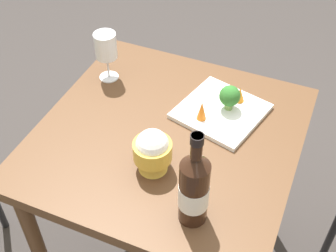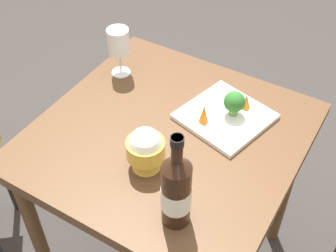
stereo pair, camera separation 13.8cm
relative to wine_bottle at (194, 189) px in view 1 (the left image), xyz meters
name	(u,v)px [view 1 (the left image)]	position (x,y,z in m)	size (l,w,h in m)	color
dining_table	(168,155)	(-0.26, -0.18, -0.22)	(0.80, 0.80, 0.76)	brown
wine_bottle	(194,189)	(0.00, 0.00, 0.00)	(0.08, 0.08, 0.30)	black
wine_glass	(106,47)	(-0.44, -0.48, 0.01)	(0.08, 0.08, 0.18)	white
rice_bowl	(152,151)	(-0.11, -0.16, -0.04)	(0.11, 0.11, 0.14)	gold
serving_plate	(221,111)	(-0.41, -0.06, -0.11)	(0.30, 0.30, 0.02)	white
broccoli_floret	(230,96)	(-0.43, -0.04, -0.05)	(0.07, 0.07, 0.09)	#729E4C
carrot_garnish_left	(240,94)	(-0.48, -0.02, -0.07)	(0.03, 0.03, 0.05)	orange
carrot_garnish_right	(202,110)	(-0.35, -0.10, -0.07)	(0.03, 0.03, 0.07)	orange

